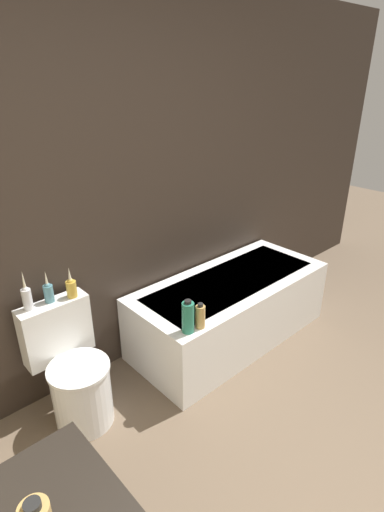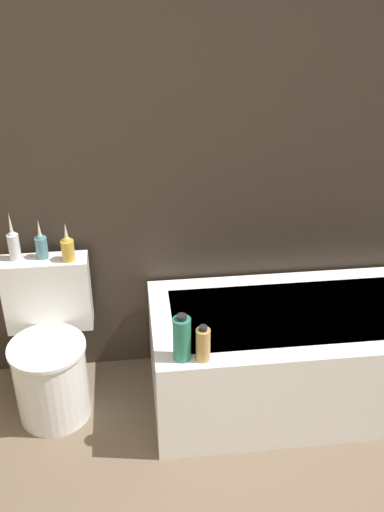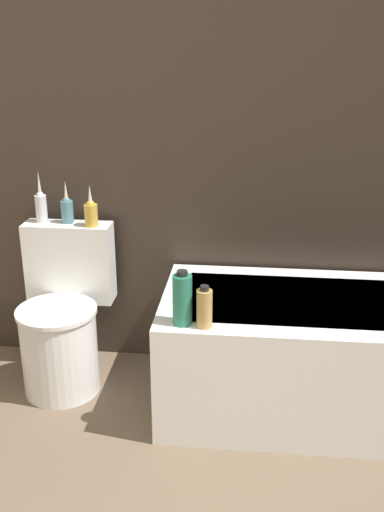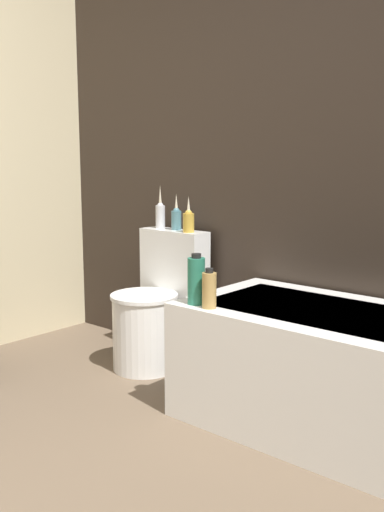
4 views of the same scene
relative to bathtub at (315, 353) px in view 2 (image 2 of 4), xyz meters
The scene contains 8 objects.
wall_back_tiled 1.30m from the bathtub, 148.75° to the left, with size 6.40×0.06×2.60m.
bathtub is the anchor object (origin of this frame).
toilet 1.33m from the bathtub, behind, with size 0.43×0.51×0.76m.
vase_gold 1.59m from the bathtub, 169.17° to the left, with size 0.06×0.06×0.25m.
vase_silver 1.47m from the bathtub, 168.18° to the left, with size 0.06×0.06×0.21m.
vase_bronze 1.35m from the bathtub, 168.77° to the left, with size 0.06×0.06×0.20m.
shampoo_bottle_tall 0.85m from the bathtub, 158.61° to the right, with size 0.08×0.08×0.23m.
shampoo_bottle_short 0.77m from the bathtub, 154.51° to the right, with size 0.06×0.06×0.18m.
Camera 2 is at (-0.22, -0.59, 2.23)m, focal length 42.00 mm.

